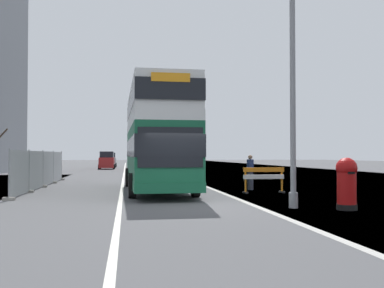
# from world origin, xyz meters

# --- Properties ---
(ground) EXTENTS (140.00, 280.00, 0.10)m
(ground) POSITION_xyz_m (0.57, 0.09, -0.05)
(ground) COLOR #4C4C4F
(double_decker_bus) EXTENTS (3.01, 11.28, 4.82)m
(double_decker_bus) POSITION_xyz_m (-0.49, 6.55, 2.57)
(double_decker_bus) COLOR #145638
(double_decker_bus) RESTS_ON ground
(lamppost_foreground) EXTENTS (0.29, 0.70, 9.68)m
(lamppost_foreground) POSITION_xyz_m (3.43, -0.99, 4.60)
(lamppost_foreground) COLOR gray
(lamppost_foreground) RESTS_ON ground
(red_pillar_postbox) EXTENTS (0.66, 0.66, 1.63)m
(red_pillar_postbox) POSITION_xyz_m (4.89, -1.72, 0.89)
(red_pillar_postbox) COLOR black
(red_pillar_postbox) RESTS_ON ground
(roadworks_barrier) EXTENTS (1.92, 0.55, 1.16)m
(roadworks_barrier) POSITION_xyz_m (4.17, 4.51, 0.75)
(roadworks_barrier) COLOR orange
(roadworks_barrier) RESTS_ON ground
(construction_site_fence) EXTENTS (0.44, 13.80, 1.96)m
(construction_site_fence) POSITION_xyz_m (-6.31, 9.63, 0.93)
(construction_site_fence) COLOR #A8AAAD
(construction_site_fence) RESTS_ON ground
(car_oncoming_near) EXTENTS (2.04, 3.89, 2.20)m
(car_oncoming_near) POSITION_xyz_m (0.04, 23.94, 1.02)
(car_oncoming_near) COLOR gray
(car_oncoming_near) RESTS_ON ground
(car_receding_mid) EXTENTS (1.98, 4.21, 2.07)m
(car_receding_mid) POSITION_xyz_m (-0.51, 32.73, 0.98)
(car_receding_mid) COLOR slate
(car_receding_mid) RESTS_ON ground
(car_receding_far) EXTENTS (1.95, 4.20, 2.14)m
(car_receding_far) POSITION_xyz_m (-4.30, 40.56, 1.00)
(car_receding_far) COLOR maroon
(car_receding_far) RESTS_ON ground
(car_far_side) EXTENTS (1.99, 4.41, 2.04)m
(car_far_side) POSITION_xyz_m (-4.33, 48.77, 0.96)
(car_far_side) COLOR gray
(car_far_side) RESTS_ON ground
(pedestrian_at_kerb) EXTENTS (0.34, 0.34, 1.72)m
(pedestrian_at_kerb) POSITION_xyz_m (4.11, 6.48, 0.86)
(pedestrian_at_kerb) COLOR #2D3342
(pedestrian_at_kerb) RESTS_ON ground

